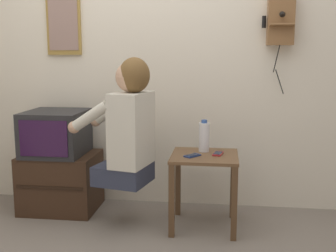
# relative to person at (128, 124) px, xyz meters

# --- Properties ---
(wall_back) EXTENTS (6.80, 0.05, 2.55)m
(wall_back) POSITION_rel_person_xyz_m (0.14, 0.56, 0.51)
(wall_back) COLOR silver
(wall_back) RESTS_ON ground_plane
(side_table) EXTENTS (0.48, 0.47, 0.54)m
(side_table) POSITION_rel_person_xyz_m (0.55, 0.06, -0.34)
(side_table) COLOR brown
(side_table) RESTS_ON ground_plane
(person) EXTENTS (0.60, 0.48, 0.91)m
(person) POSITION_rel_person_xyz_m (0.00, 0.00, 0.00)
(person) COLOR #2D3347
(person) RESTS_ON ground_plane
(tv_stand) EXTENTS (0.59, 0.48, 0.47)m
(tv_stand) POSITION_rel_person_xyz_m (-0.63, 0.27, -0.53)
(tv_stand) COLOR #382316
(tv_stand) RESTS_ON ground_plane
(television) EXTENTS (0.46, 0.48, 0.35)m
(television) POSITION_rel_person_xyz_m (-0.65, 0.26, -0.13)
(television) COLOR #232326
(television) RESTS_ON tv_stand
(wall_phone_antique) EXTENTS (0.24, 0.18, 0.81)m
(wall_phone_antique) POSITION_rel_person_xyz_m (1.09, 0.48, 0.76)
(wall_phone_antique) COLOR brown
(framed_picture) EXTENTS (0.29, 0.03, 0.54)m
(framed_picture) POSITION_rel_person_xyz_m (-0.65, 0.53, 0.76)
(framed_picture) COLOR olive
(cell_phone_held) EXTENTS (0.12, 0.13, 0.01)m
(cell_phone_held) POSITION_rel_person_xyz_m (0.46, 0.00, -0.22)
(cell_phone_held) COLOR navy
(cell_phone_held) RESTS_ON side_table
(cell_phone_spare) EXTENTS (0.08, 0.13, 0.01)m
(cell_phone_spare) POSITION_rel_person_xyz_m (0.64, 0.08, -0.22)
(cell_phone_spare) COLOR maroon
(cell_phone_spare) RESTS_ON side_table
(water_bottle) EXTENTS (0.08, 0.08, 0.24)m
(water_bottle) POSITION_rel_person_xyz_m (0.53, 0.17, -0.11)
(water_bottle) COLOR silver
(water_bottle) RESTS_ON side_table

